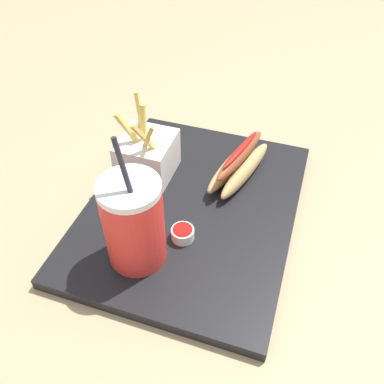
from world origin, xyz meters
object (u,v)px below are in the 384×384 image
object	(u,v)px
fries_basket	(147,155)
hot_dog_1	(239,164)
soda_cup	(134,223)
ketchup_cup_1	(183,233)

from	to	relation	value
fries_basket	hot_dog_1	size ratio (longest dim) A/B	0.78
hot_dog_1	fries_basket	bearing A→B (deg)	-74.28
soda_cup	fries_basket	world-z (taller)	soda_cup
soda_cup	hot_dog_1	bearing A→B (deg)	156.14
fries_basket	soda_cup	bearing A→B (deg)	18.08
soda_cup	ketchup_cup_1	world-z (taller)	soda_cup
soda_cup	hot_dog_1	xyz separation A→B (m)	(-0.23, 0.10, -0.05)
soda_cup	fries_basket	distance (m)	0.19
hot_dog_1	ketchup_cup_1	distance (m)	0.18
fries_basket	hot_dog_1	world-z (taller)	fries_basket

